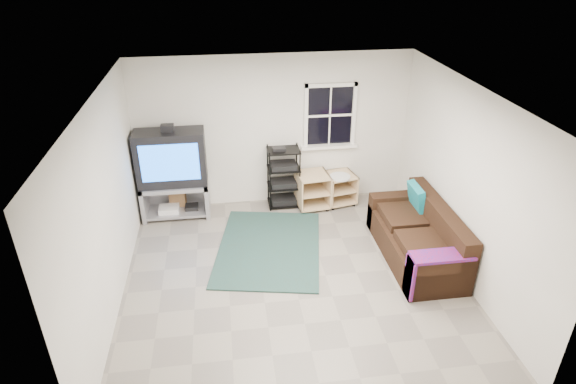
{
  "coord_description": "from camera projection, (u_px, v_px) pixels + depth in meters",
  "views": [
    {
      "loc": [
        -0.83,
        -5.27,
        4.19
      ],
      "look_at": [
        -0.02,
        0.4,
        1.15
      ],
      "focal_mm": 30.0,
      "sensor_mm": 36.0,
      "label": 1
    }
  ],
  "objects": [
    {
      "name": "room",
      "position": [
        330.0,
        120.0,
        8.09
      ],
      "size": [
        4.6,
        4.62,
        4.6
      ],
      "color": "gray",
      "rests_on": "ground"
    },
    {
      "name": "av_rack",
      "position": [
        284.0,
        181.0,
        8.29
      ],
      "size": [
        0.55,
        0.4,
        1.09
      ],
      "color": "black",
      "rests_on": "ground"
    },
    {
      "name": "paper_bag",
      "position": [
        178.0,
        200.0,
        8.28
      ],
      "size": [
        0.28,
        0.2,
        0.38
      ],
      "primitive_type": "cube",
      "rotation": [
        0.0,
        0.0,
        -0.09
      ],
      "color": "olive",
      "rests_on": "ground"
    },
    {
      "name": "tv_unit",
      "position": [
        172.0,
        167.0,
        7.81
      ],
      "size": [
        1.1,
        0.55,
        1.62
      ],
      "color": "gray",
      "rests_on": "ground"
    },
    {
      "name": "side_table_right",
      "position": [
        339.0,
        186.0,
        8.46
      ],
      "size": [
        0.59,
        0.59,
        0.58
      ],
      "rotation": [
        0.0,
        0.0,
        0.2
      ],
      "color": "tan",
      "rests_on": "ground"
    },
    {
      "name": "sofa",
      "position": [
        419.0,
        238.0,
        6.99
      ],
      "size": [
        0.87,
        1.97,
        0.9
      ],
      "color": "black",
      "rests_on": "ground"
    },
    {
      "name": "shag_rug",
      "position": [
        269.0,
        247.0,
        7.32
      ],
      "size": [
        1.89,
        2.33,
        0.02
      ],
      "primitive_type": "cube",
      "rotation": [
        0.0,
        0.0,
        -0.19
      ],
      "color": "black",
      "rests_on": "ground"
    },
    {
      "name": "side_table_left",
      "position": [
        312.0,
        188.0,
        8.34
      ],
      "size": [
        0.58,
        0.58,
        0.63
      ],
      "rotation": [
        0.0,
        0.0,
        0.1
      ],
      "color": "tan",
      "rests_on": "ground"
    }
  ]
}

